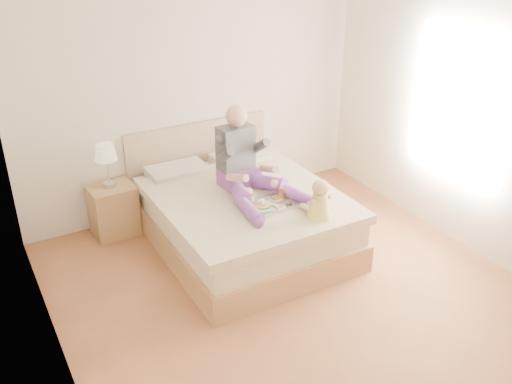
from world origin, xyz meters
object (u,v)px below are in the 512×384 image
adult (246,166)px  bed (239,214)px  baby (319,202)px  nightstand (113,210)px  tray (270,203)px

adult → bed: bearing=125.5°
bed → baby: (0.36, -0.87, 0.45)m
bed → nightstand: (-1.08, 0.80, -0.04)m
adult → baby: bearing=-73.5°
bed → adult: bearing=-50.0°
baby → nightstand: bearing=126.7°
bed → tray: size_ratio=4.78×
nightstand → tray: 1.76m
tray → baby: (0.28, -0.40, 0.12)m
adult → baby: size_ratio=2.82×
nightstand → tray: (1.17, -1.27, 0.36)m
nightstand → baby: size_ratio=1.47×
adult → tray: size_ratio=2.32×
nightstand → baby: baby is taller
nightstand → baby: 2.26m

